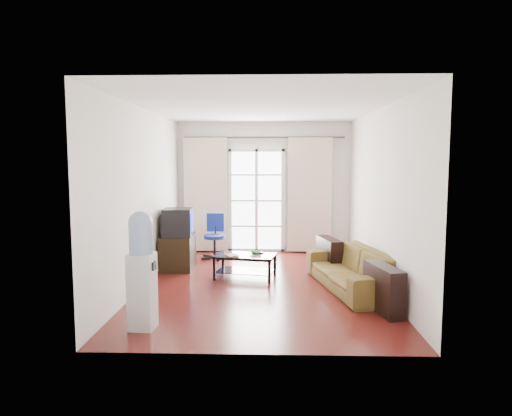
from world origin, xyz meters
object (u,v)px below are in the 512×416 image
(sofa, at_px, (352,269))
(crt_tv, at_px, (177,222))
(tv_stand, at_px, (178,252))
(coffee_table, at_px, (245,263))
(water_cooler, at_px, (142,268))
(task_chair, at_px, (215,245))

(sofa, relative_size, crt_tv, 3.82)
(tv_stand, bearing_deg, coffee_table, -29.50)
(sofa, relative_size, coffee_table, 2.09)
(water_cooler, bearing_deg, tv_stand, 98.41)
(tv_stand, xyz_separation_m, task_chair, (0.55, 0.86, -0.04))
(sofa, distance_m, coffee_table, 1.73)
(sofa, xyz_separation_m, water_cooler, (-2.67, -1.69, 0.41))
(task_chair, bearing_deg, crt_tv, -122.40)
(coffee_table, height_order, tv_stand, tv_stand)
(crt_tv, bearing_deg, coffee_table, -29.41)
(tv_stand, bearing_deg, task_chair, 55.31)
(sofa, bearing_deg, water_cooler, -69.52)
(coffee_table, xyz_separation_m, task_chair, (-0.68, 1.50, 0.01))
(task_chair, relative_size, water_cooler, 0.65)
(sofa, distance_m, tv_stand, 3.11)
(sofa, distance_m, crt_tv, 3.13)
(coffee_table, distance_m, water_cooler, 2.55)
(sofa, bearing_deg, coffee_table, -121.84)
(sofa, height_order, crt_tv, crt_tv)
(coffee_table, bearing_deg, water_cooler, -114.57)
(tv_stand, height_order, crt_tv, crt_tv)
(crt_tv, relative_size, water_cooler, 0.42)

